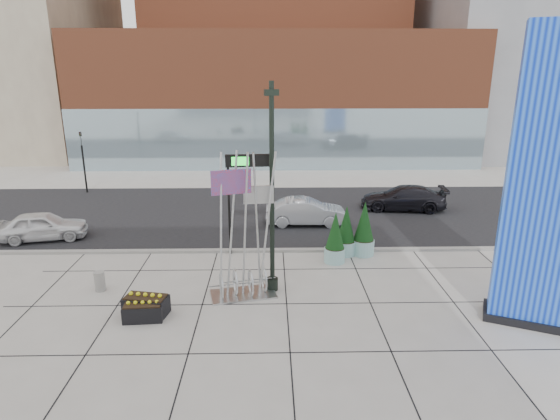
{
  "coord_description": "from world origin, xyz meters",
  "views": [
    {
      "loc": [
        0.45,
        -15.97,
        8.02
      ],
      "look_at": [
        0.83,
        2.0,
        2.6
      ],
      "focal_mm": 30.0,
      "sensor_mm": 36.0,
      "label": 1
    }
  ],
  "objects_px": {
    "lamp_post": "(272,211)",
    "concrete_bollard": "(100,281)",
    "car_silver_mid": "(306,212)",
    "public_art_sculpture": "(243,260)",
    "overhead_street_sign": "(246,169)",
    "car_white_west": "(43,226)",
    "blue_pylon": "(552,189)"
  },
  "relations": [
    {
      "from": "concrete_bollard",
      "to": "car_silver_mid",
      "type": "bearing_deg",
      "value": 42.52
    },
    {
      "from": "lamp_post",
      "to": "concrete_bollard",
      "type": "bearing_deg",
      "value": 179.32
    },
    {
      "from": "car_silver_mid",
      "to": "overhead_street_sign",
      "type": "bearing_deg",
      "value": 144.44
    },
    {
      "from": "concrete_bollard",
      "to": "car_white_west",
      "type": "relative_size",
      "value": 0.19
    },
    {
      "from": "public_art_sculpture",
      "to": "lamp_post",
      "type": "bearing_deg",
      "value": 8.94
    },
    {
      "from": "car_silver_mid",
      "to": "car_white_west",
      "type": "bearing_deg",
      "value": 99.4
    },
    {
      "from": "car_white_west",
      "to": "car_silver_mid",
      "type": "bearing_deg",
      "value": -93.12
    },
    {
      "from": "blue_pylon",
      "to": "lamp_post",
      "type": "xyz_separation_m",
      "value": [
        -8.5,
        2.5,
        -1.4
      ]
    },
    {
      "from": "lamp_post",
      "to": "concrete_bollard",
      "type": "relative_size",
      "value": 10.13
    },
    {
      "from": "lamp_post",
      "to": "public_art_sculpture",
      "type": "bearing_deg",
      "value": -158.85
    },
    {
      "from": "lamp_post",
      "to": "car_silver_mid",
      "type": "xyz_separation_m",
      "value": [
        1.84,
        7.73,
        -2.43
      ]
    },
    {
      "from": "lamp_post",
      "to": "car_white_west",
      "type": "bearing_deg",
      "value": 153.09
    },
    {
      "from": "lamp_post",
      "to": "car_silver_mid",
      "type": "relative_size",
      "value": 1.79
    },
    {
      "from": "blue_pylon",
      "to": "car_silver_mid",
      "type": "height_order",
      "value": "blue_pylon"
    },
    {
      "from": "overhead_street_sign",
      "to": "car_white_west",
      "type": "xyz_separation_m",
      "value": [
        -10.05,
        2.0,
        -3.19
      ]
    },
    {
      "from": "concrete_bollard",
      "to": "car_white_west",
      "type": "bearing_deg",
      "value": 129.81
    },
    {
      "from": "overhead_street_sign",
      "to": "car_silver_mid",
      "type": "height_order",
      "value": "overhead_street_sign"
    },
    {
      "from": "blue_pylon",
      "to": "concrete_bollard",
      "type": "relative_size",
      "value": 12.42
    },
    {
      "from": "overhead_street_sign",
      "to": "car_white_west",
      "type": "bearing_deg",
      "value": 163.88
    },
    {
      "from": "concrete_bollard",
      "to": "blue_pylon",
      "type": "bearing_deg",
      "value": -9.74
    },
    {
      "from": "concrete_bollard",
      "to": "overhead_street_sign",
      "type": "bearing_deg",
      "value": 33.58
    },
    {
      "from": "overhead_street_sign",
      "to": "car_silver_mid",
      "type": "xyz_separation_m",
      "value": [
        2.95,
        4.07,
        -3.18
      ]
    },
    {
      "from": "car_silver_mid",
      "to": "public_art_sculpture",
      "type": "bearing_deg",
      "value": 160.73
    },
    {
      "from": "lamp_post",
      "to": "blue_pylon",
      "type": "bearing_deg",
      "value": -16.37
    },
    {
      "from": "lamp_post",
      "to": "car_silver_mid",
      "type": "height_order",
      "value": "lamp_post"
    },
    {
      "from": "blue_pylon",
      "to": "concrete_bollard",
      "type": "height_order",
      "value": "blue_pylon"
    },
    {
      "from": "blue_pylon",
      "to": "concrete_bollard",
      "type": "xyz_separation_m",
      "value": [
        -15.0,
        2.57,
        -4.16
      ]
    },
    {
      "from": "public_art_sculpture",
      "to": "overhead_street_sign",
      "type": "height_order",
      "value": "public_art_sculpture"
    },
    {
      "from": "public_art_sculpture",
      "to": "car_silver_mid",
      "type": "bearing_deg",
      "value": 58.15
    },
    {
      "from": "public_art_sculpture",
      "to": "car_silver_mid",
      "type": "distance_m",
      "value": 8.67
    },
    {
      "from": "blue_pylon",
      "to": "lamp_post",
      "type": "relative_size",
      "value": 1.23
    },
    {
      "from": "overhead_street_sign",
      "to": "car_silver_mid",
      "type": "bearing_deg",
      "value": 49.22
    }
  ]
}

